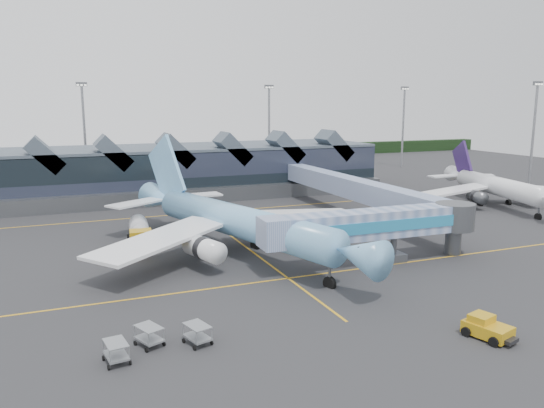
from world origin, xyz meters
name	(u,v)px	position (x,y,z in m)	size (l,w,h in m)	color
ground	(260,258)	(0.00, 0.00, 0.00)	(260.00, 260.00, 0.00)	#2B2B2E
taxi_stripes	(234,238)	(0.00, 10.00, 0.01)	(120.00, 60.00, 0.01)	gold
tree_line_far	(132,156)	(0.00, 110.00, 2.00)	(260.00, 4.00, 4.00)	black
terminal	(148,171)	(-5.07, 47.35, 4.88)	(90.00, 22.25, 12.52)	black
light_masts	(248,126)	(21.00, 62.80, 12.49)	(132.40, 42.56, 22.45)	gray
main_airliner	(233,220)	(-2.26, 3.10, 4.08)	(35.78, 42.16, 13.89)	#70AFE3
regional_jet	(495,186)	(50.14, 14.92, 3.47)	(28.67, 31.75, 10.95)	white
jet_bridge	(386,224)	(12.41, -6.99, 4.41)	(26.70, 4.60, 6.29)	#6A83B1
fuel_truck	(139,232)	(-12.30, 10.25, 1.91)	(3.72, 10.25, 3.41)	black
pushback_tug	(487,328)	(8.46, -26.63, 0.76)	(3.19, 4.19, 1.70)	#C18F12
baggage_carts	(155,339)	(-15.54, -19.20, 0.85)	(7.74, 4.21, 1.52)	#93979B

